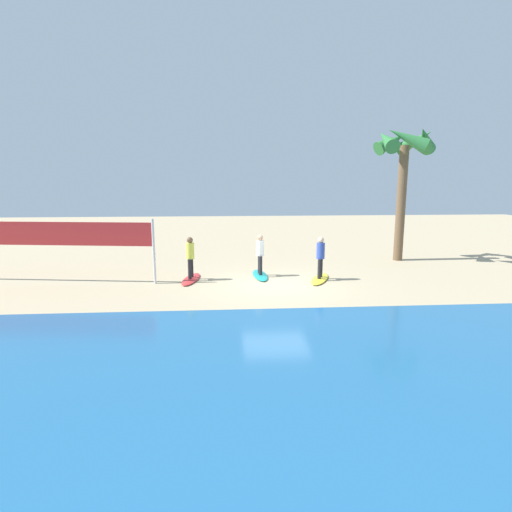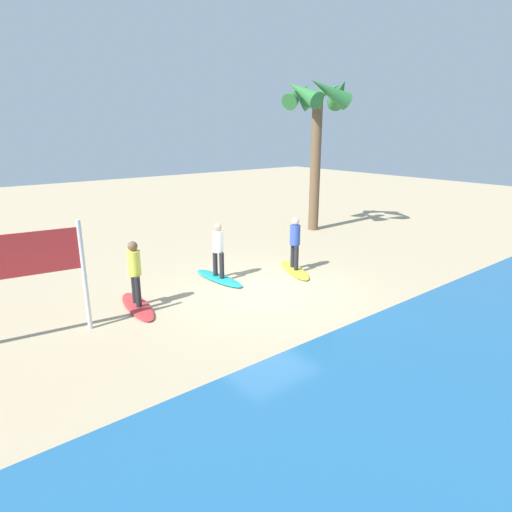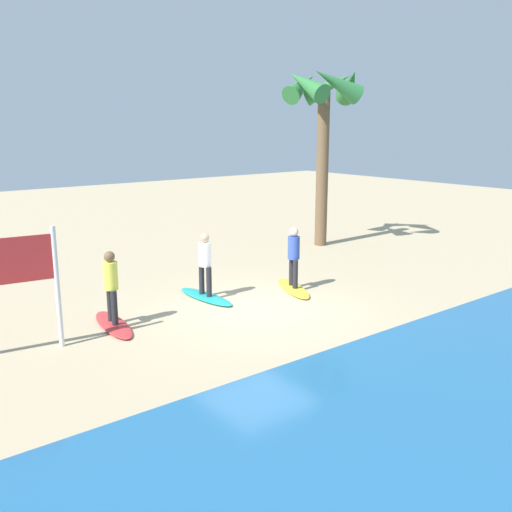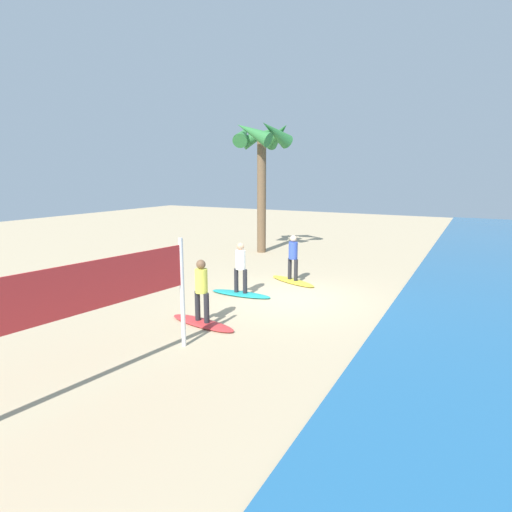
{
  "view_description": "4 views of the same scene",
  "coord_description": "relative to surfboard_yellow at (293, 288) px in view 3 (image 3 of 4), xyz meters",
  "views": [
    {
      "loc": [
        1.82,
        14.95,
        3.94
      ],
      "look_at": [
        0.71,
        -0.51,
        1.04
      ],
      "focal_mm": 28.83,
      "sensor_mm": 36.0,
      "label": 1
    },
    {
      "loc": [
        7.25,
        8.69,
        4.33
      ],
      "look_at": [
        0.5,
        0.28,
        1.16
      ],
      "focal_mm": 30.35,
      "sensor_mm": 36.0,
      "label": 2
    },
    {
      "loc": [
        8.29,
        10.48,
        4.45
      ],
      "look_at": [
        -0.54,
        -0.69,
        1.14
      ],
      "focal_mm": 40.19,
      "sensor_mm": 36.0,
      "label": 3
    },
    {
      "loc": [
        11.61,
        5.07,
        3.85
      ],
      "look_at": [
        -0.4,
        -1.44,
        1.16
      ],
      "focal_mm": 29.04,
      "sensor_mm": 36.0,
      "label": 4
    }
  ],
  "objects": [
    {
      "name": "palm_tree",
      "position": [
        -4.78,
        -3.79,
        5.14
      ],
      "size": [
        2.88,
        3.03,
        6.47
      ],
      "color": "brown",
      "rests_on": "ground"
    },
    {
      "name": "surfer_yellow",
      "position": [
        0.0,
        0.0,
        0.99
      ],
      "size": [
        0.32,
        0.43,
        1.64
      ],
      "color": "#232328",
      "rests_on": "surfboard_yellow"
    },
    {
      "name": "surfboard_yellow",
      "position": [
        0.0,
        0.0,
        0.0
      ],
      "size": [
        1.34,
        2.15,
        0.09
      ],
      "primitive_type": "ellipsoid",
      "rotation": [
        0.0,
        0.0,
        1.17
      ],
      "color": "yellow",
      "rests_on": "ground"
    },
    {
      "name": "ground_plane",
      "position": [
        1.85,
        0.71,
        -0.04
      ],
      "size": [
        60.0,
        60.0,
        0.0
      ],
      "primitive_type": "plane",
      "color": "tan"
    },
    {
      "name": "surfboard_teal",
      "position": [
        2.32,
        -0.83,
        0.0
      ],
      "size": [
        0.66,
        2.13,
        0.09
      ],
      "primitive_type": "ellipsoid",
      "rotation": [
        0.0,
        0.0,
        1.62
      ],
      "color": "teal",
      "rests_on": "ground"
    },
    {
      "name": "surfboard_red",
      "position": [
        5.11,
        -0.34,
        0.0
      ],
      "size": [
        0.86,
        2.16,
        0.09
      ],
      "primitive_type": "ellipsoid",
      "rotation": [
        0.0,
        0.0,
        1.42
      ],
      "color": "red",
      "rests_on": "ground"
    },
    {
      "name": "surfer_red",
      "position": [
        5.11,
        -0.34,
        0.99
      ],
      "size": [
        0.32,
        0.46,
        1.64
      ],
      "color": "#232328",
      "rests_on": "surfboard_red"
    },
    {
      "name": "surfer_teal",
      "position": [
        2.32,
        -0.83,
        0.99
      ],
      "size": [
        0.32,
        0.46,
        1.64
      ],
      "color": "#232328",
      "rests_on": "surfboard_teal"
    }
  ]
}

